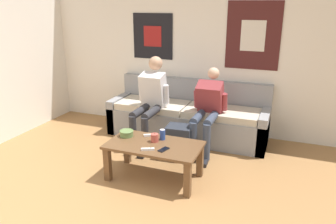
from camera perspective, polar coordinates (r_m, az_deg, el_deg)
wall_back at (r=5.14m, az=3.02°, el=10.96°), size 10.00×0.07×2.55m
couch at (r=4.97m, az=3.47°, el=-1.02°), size 2.37×0.74×0.83m
coffee_table at (r=3.75m, az=-2.42°, el=-6.67°), size 1.07×0.59×0.43m
person_seated_adult at (r=4.65m, az=-3.11°, el=2.45°), size 0.47×0.89×1.23m
person_seated_teen at (r=4.42m, az=6.91°, el=0.73°), size 0.47×0.89×1.11m
backpack at (r=4.31m, az=1.91°, el=-5.34°), size 0.34×0.32×0.43m
ceramic_bowl at (r=3.94m, az=-7.23°, el=-3.64°), size 0.17×0.17×0.07m
pillar_candle at (r=3.76m, az=-2.33°, el=-4.51°), size 0.09×0.09×0.11m
drink_can_blue at (r=3.81m, az=-0.97°, el=-3.94°), size 0.07×0.07×0.12m
game_controller_near_left at (r=3.57m, az=-3.55°, el=-6.49°), size 0.14×0.09×0.03m
game_controller_near_right at (r=3.93m, az=-3.22°, el=-4.04°), size 0.14×0.11×0.03m
cell_phone at (r=3.57m, az=-0.77°, el=-6.54°), size 0.10×0.15×0.01m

